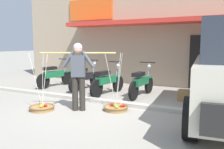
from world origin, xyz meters
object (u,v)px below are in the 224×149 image
Objects in this scene: motorcycle_end_of_row at (141,83)px; motorcycle_nearest_shop at (55,75)px; fruit_vendor at (78,72)px; wooden_crate at (186,95)px; fruit_basket_left_side at (42,107)px; motorcycle_second_in_row at (85,78)px; motorcycle_third_in_row at (107,81)px; fruit_basket_right_side at (116,107)px.

motorcycle_nearest_shop is at bearing 177.62° from motorcycle_end_of_row.
fruit_vendor reaches higher than wooden_crate.
fruit_basket_left_side is 4.09m from wooden_crate.
motorcycle_nearest_shop is 0.99× the size of motorcycle_second_in_row.
motorcycle_third_in_row reaches higher than wooden_crate.
wooden_crate is (2.47, 0.31, -0.29)m from motorcycle_third_in_row.
fruit_vendor is 3.30m from wooden_crate.
wooden_crate is (1.37, 0.08, -0.29)m from motorcycle_end_of_row.
motorcycle_third_in_row is (-0.23, 1.97, -0.53)m from fruit_vendor.
fruit_basket_left_side is 3.40m from motorcycle_nearest_shop.
motorcycle_end_of_row is at bearing 11.69° from motorcycle_third_in_row.
fruit_basket_right_side is 1.82m from motorcycle_end_of_row.
motorcycle_nearest_shop is at bearing 139.75° from fruit_vendor.
motorcycle_nearest_shop is at bearing 171.48° from motorcycle_third_in_row.
wooden_crate is at bearing -0.77° from motorcycle_nearest_shop.
fruit_basket_right_side is at bearing -90.98° from motorcycle_end_of_row.
fruit_basket_left_side is 0.80× the size of motorcycle_third_in_row.
motorcycle_third_in_row is 4.13× the size of wooden_crate.
fruit_basket_right_side is 0.80× the size of motorcycle_third_in_row.
motorcycle_end_of_row is at bearing 89.02° from fruit_basket_right_side.
fruit_basket_right_side is at bearing -28.05° from motorcycle_nearest_shop.
fruit_vendor reaches higher than motorcycle_nearest_shop.
motorcycle_end_of_row is 4.14× the size of wooden_crate.
fruit_basket_right_side is at bearing 26.72° from fruit_basket_left_side.
motorcycle_second_in_row is at bearing 100.79° from fruit_basket_left_side.
fruit_vendor is 3.67m from motorcycle_nearest_shop.
motorcycle_nearest_shop is 5.02m from wooden_crate.
motorcycle_nearest_shop is 0.99× the size of motorcycle_end_of_row.
wooden_crate is (1.40, 1.86, 0.08)m from fruit_basket_right_side.
motorcycle_nearest_shop is (-2.77, 2.35, -0.53)m from fruit_vendor.
motorcycle_nearest_shop is (-3.62, 1.93, 0.38)m from fruit_basket_right_side.
fruit_vendor is 3.85× the size of wooden_crate.
wooden_crate is at bearing 3.55° from motorcycle_end_of_row.
fruit_basket_right_side is 2.93m from motorcycle_second_in_row.
motorcycle_second_in_row is (-2.20, 1.90, 0.38)m from fruit_basket_right_side.
fruit_basket_right_side reaches higher than motorcycle_end_of_row.
fruit_basket_left_side is 2.49m from motorcycle_third_in_row.
fruit_basket_left_side is at bearing -153.20° from fruit_vendor.
fruit_basket_right_side is (0.84, 0.42, -0.90)m from fruit_vendor.
fruit_vendor is 1.17× the size of fruit_basket_left_side.
motorcycle_second_in_row is (-0.52, 2.75, 0.38)m from fruit_basket_left_side.
motorcycle_nearest_shop is (-1.94, 2.77, 0.38)m from fruit_basket_left_side.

